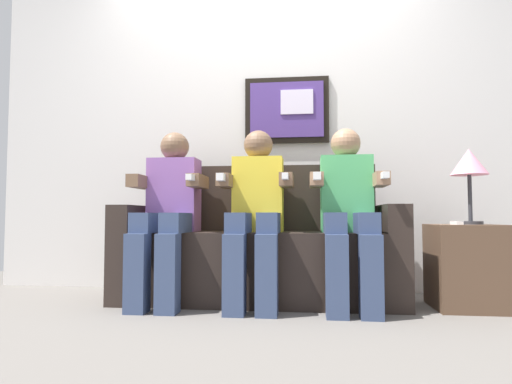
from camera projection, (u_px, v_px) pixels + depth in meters
name	position (u px, v px, depth m)	size (l,w,h in m)	color
ground_plane	(253.00, 311.00, 2.54)	(5.48, 5.48, 0.00)	#66605B
back_wall_assembly	(266.00, 118.00, 3.37)	(4.22, 0.10, 2.60)	silver
couch	(259.00, 252.00, 2.88)	(1.82, 0.58, 0.90)	#2D231E
person_on_left	(169.00, 207.00, 2.79)	(0.46, 0.56, 1.11)	#8C59A5
person_in_middle	(256.00, 207.00, 2.73)	(0.46, 0.56, 1.11)	yellow
person_on_right	(348.00, 207.00, 2.66)	(0.46, 0.56, 1.11)	#4CB266
side_table_right	(466.00, 266.00, 2.63)	(0.40, 0.40, 0.50)	brown
table_lamp	(469.00, 165.00, 2.66)	(0.22, 0.22, 0.46)	#333338
spare_remote_on_table	(457.00, 223.00, 2.60)	(0.04, 0.13, 0.02)	white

